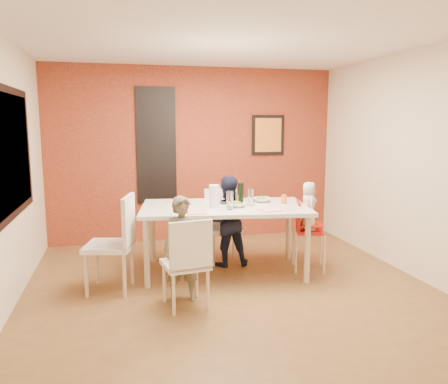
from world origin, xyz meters
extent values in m
plane|color=brown|center=(0.00, 0.00, 0.00)|extent=(4.50, 4.50, 0.00)
cube|color=silver|center=(0.00, 0.00, 2.70)|extent=(4.50, 4.50, 0.02)
cube|color=beige|center=(0.00, 2.25, 1.35)|extent=(4.50, 0.02, 2.70)
cube|color=beige|center=(0.00, -2.25, 1.35)|extent=(4.50, 0.02, 2.70)
cube|color=beige|center=(-2.25, 0.00, 1.35)|extent=(0.02, 4.50, 2.70)
cube|color=beige|center=(2.25, 0.00, 1.35)|extent=(0.02, 4.50, 2.70)
cube|color=maroon|center=(0.00, 2.23, 1.35)|extent=(4.50, 0.02, 2.70)
cube|color=black|center=(-2.22, 0.20, 1.55)|extent=(0.05, 1.70, 1.30)
cube|color=black|center=(-2.21, 0.20, 1.55)|extent=(0.02, 1.55, 1.15)
cube|color=silver|center=(-0.60, 2.21, 1.50)|extent=(0.55, 0.03, 1.70)
cube|color=black|center=(-0.60, 2.21, 1.50)|extent=(0.60, 0.03, 1.76)
cube|color=black|center=(1.20, 2.21, 1.65)|extent=(0.54, 0.03, 0.64)
cube|color=orange|center=(1.20, 2.19, 1.65)|extent=(0.44, 0.01, 0.54)
cube|color=silver|center=(0.07, 0.56, 0.82)|extent=(2.16, 1.41, 0.04)
cylinder|color=#C5B192|center=(-0.91, 0.23, 0.40)|extent=(0.07, 0.07, 0.79)
cylinder|color=#C5B192|center=(-0.77, 1.16, 0.40)|extent=(0.07, 0.07, 0.79)
cylinder|color=#C5B192|center=(0.90, -0.05, 0.40)|extent=(0.07, 0.07, 0.79)
cylinder|color=#C5B192|center=(1.05, 0.88, 0.40)|extent=(0.07, 0.07, 0.79)
cube|color=silver|center=(-0.56, -0.36, 0.44)|extent=(0.49, 0.49, 0.05)
cube|color=silver|center=(-0.53, -0.55, 0.68)|extent=(0.43, 0.10, 0.48)
cylinder|color=beige|center=(-0.41, -0.16, 0.21)|extent=(0.03, 0.03, 0.42)
cylinder|color=beige|center=(-0.36, -0.50, 0.21)|extent=(0.03, 0.03, 0.42)
cylinder|color=beige|center=(-0.76, -0.21, 0.21)|extent=(0.03, 0.03, 0.42)
cylinder|color=beige|center=(-0.71, -0.56, 0.21)|extent=(0.03, 0.03, 0.42)
cube|color=beige|center=(0.16, 0.97, 0.46)|extent=(0.45, 0.45, 0.05)
cube|color=beige|center=(0.16, 1.17, 0.71)|extent=(0.45, 0.04, 0.51)
cylinder|color=tan|center=(-0.02, 0.78, 0.22)|extent=(0.04, 0.04, 0.44)
cylinder|color=tan|center=(-0.02, 1.15, 0.22)|extent=(0.04, 0.04, 0.44)
cylinder|color=tan|center=(0.35, 0.78, 0.22)|extent=(0.04, 0.04, 0.44)
cylinder|color=tan|center=(0.34, 1.15, 0.22)|extent=(0.04, 0.04, 0.44)
cube|color=silver|center=(-1.31, 0.26, 0.50)|extent=(0.59, 0.59, 0.06)
cube|color=silver|center=(-1.09, 0.21, 0.78)|extent=(0.16, 0.49, 0.56)
cylinder|color=beige|center=(-1.46, 0.50, 0.24)|extent=(0.04, 0.04, 0.48)
cylinder|color=beige|center=(-1.07, 0.41, 0.24)|extent=(0.04, 0.04, 0.48)
cylinder|color=beige|center=(-1.55, 0.11, 0.24)|extent=(0.04, 0.04, 0.48)
cylinder|color=beige|center=(-1.16, 0.02, 0.24)|extent=(0.04, 0.04, 0.48)
cube|color=red|center=(1.12, 0.39, 0.50)|extent=(0.39, 0.39, 0.05)
cube|color=red|center=(0.98, 0.43, 0.70)|extent=(0.12, 0.30, 0.36)
cube|color=red|center=(1.12, 0.39, 0.58)|extent=(0.39, 0.39, 0.02)
cylinder|color=beige|center=(1.23, 0.17, 0.24)|extent=(0.03, 0.03, 0.48)
cylinder|color=beige|center=(0.91, 0.27, 0.24)|extent=(0.03, 0.03, 0.48)
cylinder|color=beige|center=(1.34, 0.50, 0.24)|extent=(0.03, 0.03, 0.48)
cylinder|color=beige|center=(1.01, 0.60, 0.24)|extent=(0.03, 0.03, 0.48)
imported|color=brown|center=(-0.56, -0.20, 0.55)|extent=(0.43, 0.30, 1.10)
imported|color=black|center=(0.16, 0.81, 0.59)|extent=(0.59, 0.47, 1.17)
imported|color=beige|center=(1.10, 0.39, 0.82)|extent=(0.22, 0.31, 0.60)
cube|color=white|center=(-0.34, 0.21, 0.84)|extent=(0.23, 0.23, 0.01)
cube|color=white|center=(0.15, 0.86, 0.84)|extent=(0.29, 0.29, 0.01)
cube|color=white|center=(0.51, 0.14, 0.84)|extent=(0.27, 0.27, 0.01)
cube|color=silver|center=(-0.51, 1.00, 0.84)|extent=(0.22, 0.22, 0.01)
imported|color=white|center=(0.19, 0.45, 0.86)|extent=(0.26, 0.26, 0.05)
imported|color=silver|center=(0.60, 0.70, 0.87)|extent=(0.24, 0.24, 0.05)
cylinder|color=black|center=(0.27, 0.53, 0.98)|extent=(0.07, 0.07, 0.28)
cylinder|color=white|center=(0.07, 0.31, 0.95)|extent=(0.08, 0.08, 0.22)
cylinder|color=white|center=(0.39, 0.51, 0.94)|extent=(0.07, 0.07, 0.20)
cylinder|color=white|center=(-0.08, 0.47, 0.97)|extent=(0.12, 0.12, 0.27)
cylinder|color=red|center=(0.11, 0.53, 0.90)|extent=(0.03, 0.03, 0.13)
cylinder|color=#356A23|center=(0.23, 0.59, 0.91)|extent=(0.03, 0.03, 0.14)
cylinder|color=brown|center=(0.22, 0.52, 0.90)|extent=(0.03, 0.03, 0.13)
cylinder|color=orange|center=(0.82, 0.50, 0.90)|extent=(0.07, 0.07, 0.11)
camera|label=1|loc=(-1.18, -4.54, 1.83)|focal=35.00mm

